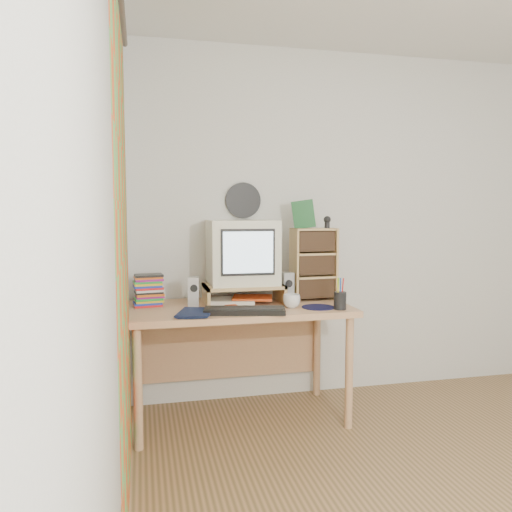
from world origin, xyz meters
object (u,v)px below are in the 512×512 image
dvd_stack (148,287)px  cd_rack (314,264)px  mug (292,301)px  desk (237,324)px  crt_monitor (243,252)px  diary (179,311)px  keyboard (245,311)px

dvd_stack → cd_rack: bearing=-7.3°
cd_rack → mug: bearing=-135.9°
desk → crt_monitor: 0.48m
crt_monitor → mug: (0.25, -0.29, -0.29)m
desk → cd_rack: cd_rack is taller
cd_rack → dvd_stack: bearing=176.3°
crt_monitor → desk: bearing=-121.7°
dvd_stack → diary: size_ratio=1.04×
keyboard → dvd_stack: (-0.55, 0.37, 0.11)m
keyboard → mug: 0.34m
dvd_stack → diary: bearing=-67.5°
cd_rack → keyboard: bearing=-150.6°
crt_monitor → diary: 0.64m
dvd_stack → mug: (0.87, -0.26, -0.08)m
desk → mug: bearing=-33.5°
desk → diary: size_ratio=5.97×
diary → desk: bearing=50.3°
desk → dvd_stack: 0.62m
keyboard → cd_rack: 0.69m
diary → dvd_stack: bearing=136.6°
keyboard → diary: size_ratio=2.04×
keyboard → mug: size_ratio=4.41×
dvd_stack → diary: (0.17, -0.31, -0.10)m
desk → crt_monitor: size_ratio=3.13×
desk → cd_rack: bearing=4.5°
keyboard → dvd_stack: 0.67m
mug → diary: (-0.70, -0.05, -0.02)m
dvd_stack → keyboard: bearing=-40.0°
desk → keyboard: 0.34m
cd_rack → mug: size_ratio=4.51×
desk → dvd_stack: size_ratio=5.71×
crt_monitor → keyboard: 0.51m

